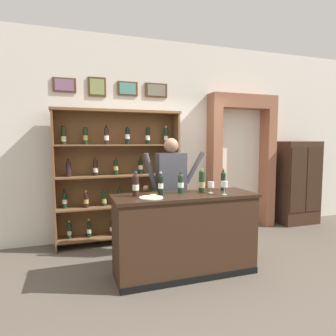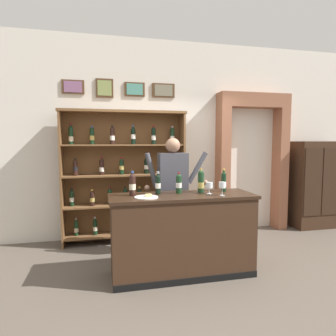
# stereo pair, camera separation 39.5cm
# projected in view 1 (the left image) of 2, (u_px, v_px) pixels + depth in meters

# --- Properties ---
(ground_plane) EXTENTS (14.00, 14.00, 0.02)m
(ground_plane) POSITION_uv_depth(u_px,v_px,m) (192.00, 273.00, 3.79)
(ground_plane) COLOR brown
(back_wall) EXTENTS (12.00, 0.19, 3.43)m
(back_wall) POSITION_uv_depth(u_px,v_px,m) (154.00, 139.00, 5.29)
(back_wall) COLOR silver
(back_wall) RESTS_ON ground
(wine_shelf) EXTENTS (2.03, 0.37, 2.17)m
(wine_shelf) POSITION_uv_depth(u_px,v_px,m) (118.00, 174.00, 4.82)
(wine_shelf) COLOR brown
(wine_shelf) RESTS_ON ground
(archway_doorway) EXTENTS (1.36, 0.45, 2.55)m
(archway_doorway) POSITION_uv_depth(u_px,v_px,m) (239.00, 155.00, 5.73)
(archway_doorway) COLOR #935B42
(archway_doorway) RESTS_ON ground
(side_cabinet) EXTENTS (0.81, 0.44, 1.68)m
(side_cabinet) POSITION_uv_depth(u_px,v_px,m) (298.00, 183.00, 5.99)
(side_cabinet) COLOR #382316
(side_cabinet) RESTS_ON ground
(tasting_counter) EXTENTS (1.81, 0.62, 1.02)m
(tasting_counter) POSITION_uv_depth(u_px,v_px,m) (185.00, 234.00, 3.71)
(tasting_counter) COLOR #382316
(tasting_counter) RESTS_ON ground
(shopkeeper) EXTENTS (0.96, 0.22, 1.72)m
(shopkeeper) POSITION_uv_depth(u_px,v_px,m) (171.00, 183.00, 4.27)
(shopkeeper) COLOR #2D3347
(shopkeeper) RESTS_ON ground
(tasting_bottle_prosecco) EXTENTS (0.08, 0.08, 0.30)m
(tasting_bottle_prosecco) POSITION_uv_depth(u_px,v_px,m) (136.00, 185.00, 3.53)
(tasting_bottle_prosecco) COLOR black
(tasting_bottle_prosecco) RESTS_ON tasting_counter
(tasting_bottle_grappa) EXTENTS (0.07, 0.07, 0.29)m
(tasting_bottle_grappa) POSITION_uv_depth(u_px,v_px,m) (161.00, 184.00, 3.66)
(tasting_bottle_grappa) COLOR black
(tasting_bottle_grappa) RESTS_ON tasting_counter
(tasting_bottle_bianco) EXTENTS (0.08, 0.08, 0.27)m
(tasting_bottle_bianco) POSITION_uv_depth(u_px,v_px,m) (181.00, 183.00, 3.75)
(tasting_bottle_bianco) COLOR #19381E
(tasting_bottle_bianco) RESTS_ON tasting_counter
(tasting_bottle_super_tuscan) EXTENTS (0.08, 0.08, 0.31)m
(tasting_bottle_super_tuscan) POSITION_uv_depth(u_px,v_px,m) (202.00, 181.00, 3.84)
(tasting_bottle_super_tuscan) COLOR #19381E
(tasting_bottle_super_tuscan) RESTS_ON tasting_counter
(tasting_bottle_chianti) EXTENTS (0.07, 0.07, 0.30)m
(tasting_bottle_chianti) POSITION_uv_depth(u_px,v_px,m) (223.00, 181.00, 3.96)
(tasting_bottle_chianti) COLOR black
(tasting_bottle_chianti) RESTS_ON tasting_counter
(wine_glass_center) EXTENTS (0.08, 0.08, 0.15)m
(wine_glass_center) POSITION_uv_depth(u_px,v_px,m) (211.00, 185.00, 3.76)
(wine_glass_center) COLOR silver
(wine_glass_center) RESTS_ON tasting_counter
(wine_glass_left) EXTENTS (0.08, 0.08, 0.17)m
(wine_glass_left) POSITION_uv_depth(u_px,v_px,m) (224.00, 185.00, 3.64)
(wine_glass_left) COLOR silver
(wine_glass_left) RESTS_ON tasting_counter
(cheese_plate) EXTENTS (0.28, 0.28, 0.04)m
(cheese_plate) POSITION_uv_depth(u_px,v_px,m) (151.00, 197.00, 3.42)
(cheese_plate) COLOR white
(cheese_plate) RESTS_ON tasting_counter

